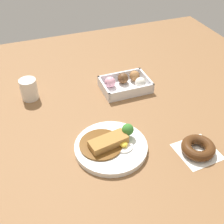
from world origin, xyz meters
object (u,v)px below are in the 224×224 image
curry_plate (111,145)px  chocolate_ring_donut (198,148)px  donut_box (126,83)px  coffee_mug (29,89)px

curry_plate → chocolate_ring_donut: bearing=156.8°
donut_box → chocolate_ring_donut: donut_box is taller
curry_plate → coffee_mug: 0.42m
coffee_mug → chocolate_ring_donut: bearing=133.5°
curry_plate → chocolate_ring_donut: (-0.25, 0.11, 0.00)m
coffee_mug → curry_plate: bearing=118.5°
coffee_mug → donut_box: bearing=170.1°
donut_box → coffee_mug: 0.38m
curry_plate → donut_box: bearing=-120.4°
curry_plate → donut_box: (-0.18, -0.30, 0.01)m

